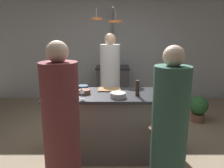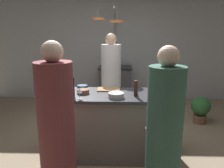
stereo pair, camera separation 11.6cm
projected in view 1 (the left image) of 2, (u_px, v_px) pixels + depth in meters
name	position (u px, v px, depth m)	size (l,w,h in m)	color
ground_plane	(112.00, 153.00, 3.28)	(9.00, 9.00, 0.00)	gray
back_wall	(112.00, 48.00, 5.76)	(6.40, 0.16, 2.60)	#B2B7BC
kitchen_island	(112.00, 124.00, 3.18)	(1.80, 0.72, 0.90)	slate
stove_range	(112.00, 84.00, 5.57)	(0.80, 0.64, 0.89)	#47474C
chef	(109.00, 84.00, 4.16)	(0.36, 0.36, 1.70)	white
bar_stool_left	(64.00, 152.00, 2.59)	(0.28, 0.28, 0.68)	#4C4C51
guest_left	(61.00, 135.00, 2.16)	(0.35, 0.35, 1.65)	brown
bar_stool_right	(158.00, 152.00, 2.60)	(0.28, 0.28, 0.68)	#4C4C51
guest_right	(168.00, 136.00, 2.17)	(0.34, 0.34, 1.61)	#33594C
overhead_pot_rack	(109.00, 34.00, 4.77)	(0.61, 1.50, 2.17)	gray
potted_plant	(197.00, 107.00, 4.37)	(0.36, 0.36, 0.52)	brown
cutting_board	(108.00, 89.00, 3.26)	(0.32, 0.22, 0.02)	#997047
pepper_mill	(136.00, 88.00, 2.95)	(0.05, 0.05, 0.21)	#382319
wine_bottle_dark	(72.00, 87.00, 2.92)	(0.07, 0.07, 0.33)	black
wine_bottle_amber	(170.00, 90.00, 2.80)	(0.07, 0.07, 0.31)	brown
wine_bottle_green	(64.00, 89.00, 2.84)	(0.07, 0.07, 0.31)	#193D23
wine_glass_near_left_guest	(59.00, 84.00, 3.21)	(0.07, 0.07, 0.15)	silver
wine_glass_by_chef	(81.00, 91.00, 2.80)	(0.07, 0.07, 0.15)	silver
mixing_bowl_wooden	(83.00, 92.00, 3.07)	(0.17, 0.17, 0.06)	brown
mixing_bowl_steel	(117.00, 95.00, 2.89)	(0.20, 0.20, 0.06)	#B7B7BC
mixing_bowl_blue	(82.00, 88.00, 3.28)	(0.15, 0.15, 0.06)	#334C6B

